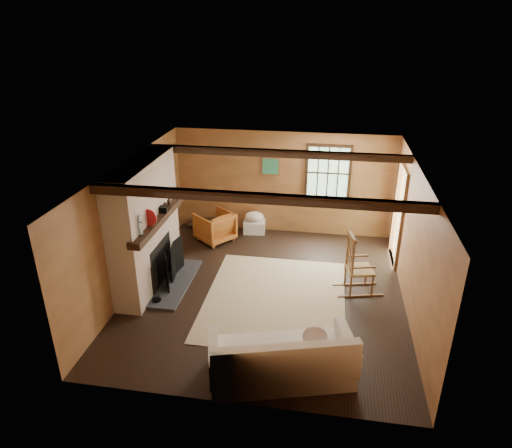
% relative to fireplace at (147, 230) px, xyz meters
% --- Properties ---
extents(ground, '(5.50, 5.50, 0.00)m').
position_rel_fireplace_xyz_m(ground, '(2.23, 0.00, -1.10)').
color(ground, black).
rests_on(ground, ground).
extents(room_envelope, '(5.02, 5.52, 2.44)m').
position_rel_fireplace_xyz_m(room_envelope, '(2.45, 0.26, 0.53)').
color(room_envelope, '#A7653B').
rests_on(room_envelope, ground).
extents(fireplace, '(1.02, 2.30, 2.40)m').
position_rel_fireplace_xyz_m(fireplace, '(0.00, 0.00, 0.00)').
color(fireplace, '#96473A').
rests_on(fireplace, ground).
extents(rug, '(2.50, 3.00, 0.01)m').
position_rel_fireplace_xyz_m(rug, '(2.43, -0.20, -1.10)').
color(rug, tan).
rests_on(rug, ground).
extents(rocking_chair, '(0.93, 0.63, 1.18)m').
position_rel_fireplace_xyz_m(rocking_chair, '(3.87, 0.31, -0.61)').
color(rocking_chair, tan).
rests_on(rocking_chair, ground).
extents(sofa, '(2.19, 1.40, 0.82)m').
position_rel_fireplace_xyz_m(sofa, '(2.77, -2.17, -0.81)').
color(sofa, white).
rests_on(sofa, ground).
extents(firewood_pile, '(0.75, 0.14, 0.27)m').
position_rel_fireplace_xyz_m(firewood_pile, '(0.33, 2.60, -0.97)').
color(firewood_pile, brown).
rests_on(firewood_pile, ground).
extents(laundry_basket, '(0.54, 0.43, 0.30)m').
position_rel_fireplace_xyz_m(laundry_basket, '(1.58, 2.55, -0.95)').
color(laundry_basket, white).
rests_on(laundry_basket, ground).
extents(basket_pillow, '(0.48, 0.41, 0.22)m').
position_rel_fireplace_xyz_m(basket_pillow, '(1.58, 2.55, -0.69)').
color(basket_pillow, white).
rests_on(basket_pillow, laundry_basket).
extents(armchair, '(1.05, 1.04, 0.69)m').
position_rel_fireplace_xyz_m(armchair, '(0.76, 1.98, -0.76)').
color(armchair, '#BF6026').
rests_on(armchair, ground).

